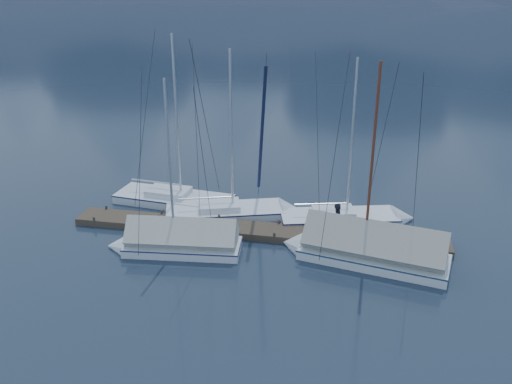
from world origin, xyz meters
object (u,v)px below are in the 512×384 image
at_px(sailboat_open_right, 356,219).
at_px(sailboat_open_left, 190,202).
at_px(sailboat_open_mid, 242,212).
at_px(person, 338,220).
at_px(sailboat_covered_far, 172,242).
at_px(sailboat_covered_near, 361,250).

bearing_deg(sailboat_open_right, sailboat_open_left, 177.54).
xyz_separation_m(sailboat_open_mid, person, (4.95, -2.16, 1.00)).
distance_m(sailboat_covered_far, person, 7.60).
bearing_deg(person, sailboat_open_mid, 69.08).
relative_size(sailboat_open_left, person, 5.99).
distance_m(sailboat_covered_near, person, 1.89).
distance_m(sailboat_open_left, sailboat_covered_near, 10.02).
distance_m(sailboat_open_right, sailboat_covered_near, 3.87).
height_order(sailboat_open_left, sailboat_covered_far, sailboat_open_left).
height_order(sailboat_covered_near, person, sailboat_covered_near).
bearing_deg(sailboat_covered_near, sailboat_open_mid, 149.86).
bearing_deg(person, sailboat_covered_near, -138.25).
relative_size(sailboat_open_mid, sailboat_covered_far, 1.08).
xyz_separation_m(sailboat_open_left, person, (7.98, -2.86, 0.99)).
relative_size(sailboat_open_right, sailboat_covered_near, 0.94).
height_order(sailboat_open_left, person, sailboat_open_left).
distance_m(sailboat_open_right, sailboat_covered_far, 9.32).
height_order(sailboat_open_right, sailboat_covered_near, sailboat_covered_near).
relative_size(sailboat_covered_near, sailboat_covered_far, 1.12).
bearing_deg(sailboat_open_left, sailboat_covered_near, -24.92).
bearing_deg(sailboat_covered_near, sailboat_open_right, 94.25).
bearing_deg(sailboat_covered_far, sailboat_open_mid, 62.17).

